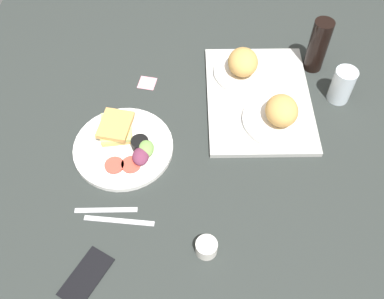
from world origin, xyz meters
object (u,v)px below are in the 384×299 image
Objects in this scene: serving_tray at (259,98)px; sticky_note at (147,83)px; soda_bottle at (318,46)px; cell_phone at (86,276)px; bread_plate_far at (280,115)px; drinking_glass at (342,85)px; espresso_cup at (206,247)px; plate_with_salad at (125,145)px; fork at (106,210)px; knife at (119,221)px; bread_plate_near at (243,66)px.

serving_tray reaches higher than sticky_note.
soda_bottle is 1.31× the size of cell_phone.
bread_plate_far is 23.64cm from drinking_glass.
serving_tray is 12.10cm from bread_plate_far.
espresso_cup reaches higher than cell_phone.
fork is (20.65, -2.41, -1.42)cm from plate_with_salad.
sticky_note is (-3.70, -62.47, -5.84)cm from drinking_glass.
knife is at bearing -173.68° from cell_phone.
bread_plate_far is at bearing 162.46° from cell_phone.
serving_tray is 8.04× the size of espresso_cup.
serving_tray is at bearing 27.55° from bread_plate_near.
plate_with_salad is 70.32cm from drinking_glass.
plate_with_salad is at bearing 79.69° from fork.
espresso_cup is at bearing -26.76° from soda_bottle.
fork is 48.14cm from sticky_note.
cell_phone is (76.60, -63.90, -9.01)cm from soda_bottle.
fork is at bearing -6.65° from plate_with_salad.
espresso_cup is at bearing -9.32° from bread_plate_near.
sticky_note is (-5.86, -36.80, -0.74)cm from serving_tray.
plate_with_salad is at bearing -158.98° from cell_phone.
drinking_glass reaches higher than cell_phone.
soda_bottle is 0.99× the size of knife.
fork and knife have the same top height.
bread_plate_far reaches higher than fork.
knife is 50.80cm from sticky_note.
bread_plate_far reaches higher than knife.
fork is 1.18× the size of cell_phone.
fork is (58.11, -61.92, -9.16)cm from soda_bottle.
fork is 0.89× the size of knife.
fork is (51.94, -37.67, -4.90)cm from bread_plate_near.
drinking_glass is 0.69× the size of fork.
sticky_note is at bearing -99.06° from serving_tray.
soda_bottle is 3.36× the size of sticky_note.
espresso_cup is at bearing 20.23° from sticky_note.
soda_bottle is 57.53cm from sticky_note.
cell_phone is 66.73cm from sticky_note.
drinking_glass reaches higher than sticky_note.
bread_plate_near is 80.96cm from cell_phone.
knife is (54.94, -33.67, -4.90)cm from bread_plate_near.
drinking_glass reaches higher than knife.
drinking_glass is at bearing 94.83° from serving_tray.
bread_plate_near reaches higher than cell_phone.
sticky_note is at bearing 90.58° from knife.
plate_with_salad is (31.28, -35.26, -3.49)cm from bread_plate_near.
soda_bottle reaches higher than bread_plate_near.
bread_plate_near is 31.91cm from drinking_glass.
serving_tray is 59.97cm from fork.
drinking_glass is 2.11× the size of espresso_cup.
soda_bottle reaches higher than drinking_glass.
bread_plate_far is at bearing 103.76° from plate_with_salad.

